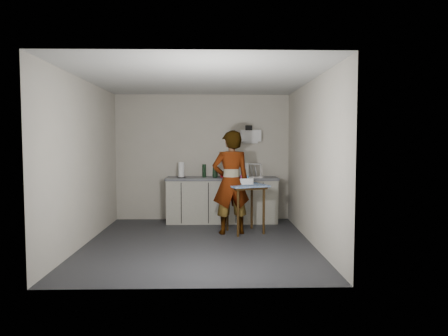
{
  "coord_description": "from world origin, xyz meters",
  "views": [
    {
      "loc": [
        0.26,
        -6.32,
        1.62
      ],
      "look_at": [
        0.41,
        0.45,
        1.18
      ],
      "focal_mm": 32.0,
      "sensor_mm": 36.0,
      "label": 1
    }
  ],
  "objects_px": {
    "kitchen_counter": "(222,201)",
    "dark_bottle": "(204,171)",
    "soda_can": "(222,174)",
    "bakery_box": "(244,179)",
    "paper_towel": "(181,170)",
    "dish_rack": "(252,174)",
    "standing_man": "(231,182)",
    "soap_bottle": "(215,170)",
    "side_table": "(245,191)"
  },
  "relations": [
    {
      "from": "soda_can",
      "to": "bakery_box",
      "type": "xyz_separation_m",
      "value": [
        0.38,
        -0.82,
        -0.02
      ]
    },
    {
      "from": "kitchen_counter",
      "to": "soap_bottle",
      "type": "height_order",
      "value": "soap_bottle"
    },
    {
      "from": "standing_man",
      "to": "dark_bottle",
      "type": "relative_size",
      "value": 6.97
    },
    {
      "from": "dish_rack",
      "to": "standing_man",
      "type": "bearing_deg",
      "value": -113.95
    },
    {
      "from": "soda_can",
      "to": "dish_rack",
      "type": "bearing_deg",
      "value": 5.97
    },
    {
      "from": "paper_towel",
      "to": "soda_can",
      "type": "bearing_deg",
      "value": 2.84
    },
    {
      "from": "side_table",
      "to": "dish_rack",
      "type": "bearing_deg",
      "value": 57.63
    },
    {
      "from": "paper_towel",
      "to": "bakery_box",
      "type": "height_order",
      "value": "bakery_box"
    },
    {
      "from": "side_table",
      "to": "standing_man",
      "type": "relative_size",
      "value": 0.48
    },
    {
      "from": "kitchen_counter",
      "to": "soap_bottle",
      "type": "distance_m",
      "value": 0.65
    },
    {
      "from": "soda_can",
      "to": "kitchen_counter",
      "type": "bearing_deg",
      "value": 89.93
    },
    {
      "from": "side_table",
      "to": "dish_rack",
      "type": "xyz_separation_m",
      "value": [
        0.21,
        0.98,
        0.22
      ]
    },
    {
      "from": "standing_man",
      "to": "bakery_box",
      "type": "bearing_deg",
      "value": -153.56
    },
    {
      "from": "soda_can",
      "to": "dark_bottle",
      "type": "height_order",
      "value": "dark_bottle"
    },
    {
      "from": "soda_can",
      "to": "dark_bottle",
      "type": "xyz_separation_m",
      "value": [
        -0.36,
        0.06,
        0.07
      ]
    },
    {
      "from": "paper_towel",
      "to": "dish_rack",
      "type": "height_order",
      "value": "paper_towel"
    },
    {
      "from": "soda_can",
      "to": "dish_rack",
      "type": "relative_size",
      "value": 0.31
    },
    {
      "from": "side_table",
      "to": "standing_man",
      "type": "distance_m",
      "value": 0.32
    },
    {
      "from": "kitchen_counter",
      "to": "soda_can",
      "type": "height_order",
      "value": "soda_can"
    },
    {
      "from": "side_table",
      "to": "paper_towel",
      "type": "xyz_separation_m",
      "value": [
        -1.21,
        0.87,
        0.3
      ]
    },
    {
      "from": "standing_man",
      "to": "soda_can",
      "type": "height_order",
      "value": "standing_man"
    },
    {
      "from": "kitchen_counter",
      "to": "dish_rack",
      "type": "distance_m",
      "value": 0.82
    },
    {
      "from": "paper_towel",
      "to": "dark_bottle",
      "type": "bearing_deg",
      "value": 11.97
    },
    {
      "from": "standing_man",
      "to": "dish_rack",
      "type": "bearing_deg",
      "value": -124.54
    },
    {
      "from": "soap_bottle",
      "to": "soda_can",
      "type": "distance_m",
      "value": 0.16
    },
    {
      "from": "dish_rack",
      "to": "soda_can",
      "type": "bearing_deg",
      "value": -174.03
    },
    {
      "from": "dish_rack",
      "to": "kitchen_counter",
      "type": "bearing_deg",
      "value": -177.75
    },
    {
      "from": "dark_bottle",
      "to": "side_table",
      "type": "bearing_deg",
      "value": -51.93
    },
    {
      "from": "side_table",
      "to": "soap_bottle",
      "type": "bearing_deg",
      "value": 100.43
    },
    {
      "from": "kitchen_counter",
      "to": "paper_towel",
      "type": "xyz_separation_m",
      "value": [
        -0.81,
        -0.08,
        0.63
      ]
    },
    {
      "from": "soda_can",
      "to": "paper_towel",
      "type": "bearing_deg",
      "value": -177.16
    },
    {
      "from": "dark_bottle",
      "to": "paper_towel",
      "type": "distance_m",
      "value": 0.46
    },
    {
      "from": "soap_bottle",
      "to": "paper_towel",
      "type": "distance_m",
      "value": 0.67
    },
    {
      "from": "soda_can",
      "to": "paper_towel",
      "type": "relative_size",
      "value": 0.39
    },
    {
      "from": "kitchen_counter",
      "to": "standing_man",
      "type": "distance_m",
      "value": 1.16
    },
    {
      "from": "standing_man",
      "to": "bakery_box",
      "type": "distance_m",
      "value": 0.3
    },
    {
      "from": "side_table",
      "to": "dish_rack",
      "type": "distance_m",
      "value": 1.02
    },
    {
      "from": "kitchen_counter",
      "to": "dark_bottle",
      "type": "height_order",
      "value": "dark_bottle"
    },
    {
      "from": "bakery_box",
      "to": "soap_bottle",
      "type": "bearing_deg",
      "value": 105.89
    },
    {
      "from": "standing_man",
      "to": "soap_bottle",
      "type": "bearing_deg",
      "value": -85.08
    },
    {
      "from": "soda_can",
      "to": "dish_rack",
      "type": "xyz_separation_m",
      "value": [
        0.61,
        0.06,
        0.0
      ]
    },
    {
      "from": "dark_bottle",
      "to": "paper_towel",
      "type": "bearing_deg",
      "value": -168.03
    },
    {
      "from": "soap_bottle",
      "to": "soda_can",
      "type": "bearing_deg",
      "value": -0.16
    },
    {
      "from": "soap_bottle",
      "to": "dark_bottle",
      "type": "relative_size",
      "value": 1.12
    },
    {
      "from": "side_table",
      "to": "paper_towel",
      "type": "bearing_deg",
      "value": 124.15
    },
    {
      "from": "dark_bottle",
      "to": "soap_bottle",
      "type": "bearing_deg",
      "value": -14.09
    },
    {
      "from": "kitchen_counter",
      "to": "dish_rack",
      "type": "relative_size",
      "value": 5.68
    },
    {
      "from": "dark_bottle",
      "to": "bakery_box",
      "type": "bearing_deg",
      "value": -49.97
    },
    {
      "from": "side_table",
      "to": "standing_man",
      "type": "bearing_deg",
      "value": 178.62
    },
    {
      "from": "side_table",
      "to": "soap_bottle",
      "type": "distance_m",
      "value": 1.1
    }
  ]
}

